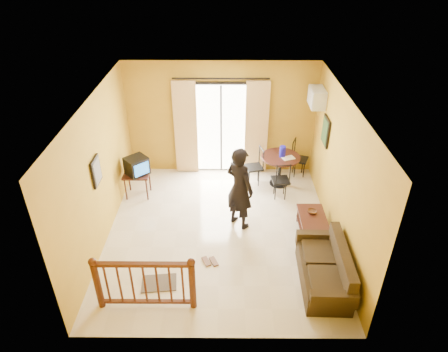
{
  "coord_description": "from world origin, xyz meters",
  "views": [
    {
      "loc": [
        0.13,
        -6.34,
        5.25
      ],
      "look_at": [
        0.08,
        0.2,
        1.21
      ],
      "focal_mm": 32.0,
      "sensor_mm": 36.0,
      "label": 1
    }
  ],
  "objects_px": {
    "sofa": "(326,271)",
    "coffee_table": "(312,223)",
    "standing_person": "(240,188)",
    "television": "(137,166)",
    "dining_table": "(280,162)"
  },
  "relations": [
    {
      "from": "coffee_table",
      "to": "sofa",
      "type": "distance_m",
      "value": 1.31
    },
    {
      "from": "dining_table",
      "to": "coffee_table",
      "type": "height_order",
      "value": "dining_table"
    },
    {
      "from": "dining_table",
      "to": "sofa",
      "type": "xyz_separation_m",
      "value": [
        0.45,
        -3.19,
        -0.31
      ]
    },
    {
      "from": "sofa",
      "to": "standing_person",
      "type": "height_order",
      "value": "standing_person"
    },
    {
      "from": "television",
      "to": "coffee_table",
      "type": "height_order",
      "value": "television"
    },
    {
      "from": "television",
      "to": "dining_table",
      "type": "bearing_deg",
      "value": -33.63
    },
    {
      "from": "television",
      "to": "coffee_table",
      "type": "xyz_separation_m",
      "value": [
        3.72,
        -1.38,
        -0.5
      ]
    },
    {
      "from": "coffee_table",
      "to": "standing_person",
      "type": "relative_size",
      "value": 0.53
    },
    {
      "from": "dining_table",
      "to": "sofa",
      "type": "relative_size",
      "value": 0.56
    },
    {
      "from": "television",
      "to": "dining_table",
      "type": "xyz_separation_m",
      "value": [
        3.27,
        0.5,
        -0.18
      ]
    },
    {
      "from": "dining_table",
      "to": "standing_person",
      "type": "bearing_deg",
      "value": -122.92
    },
    {
      "from": "standing_person",
      "to": "sofa",
      "type": "bearing_deg",
      "value": 174.91
    },
    {
      "from": "television",
      "to": "standing_person",
      "type": "distance_m",
      "value": 2.5
    },
    {
      "from": "sofa",
      "to": "coffee_table",
      "type": "bearing_deg",
      "value": 91.57
    },
    {
      "from": "sofa",
      "to": "standing_person",
      "type": "relative_size",
      "value": 0.91
    }
  ]
}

